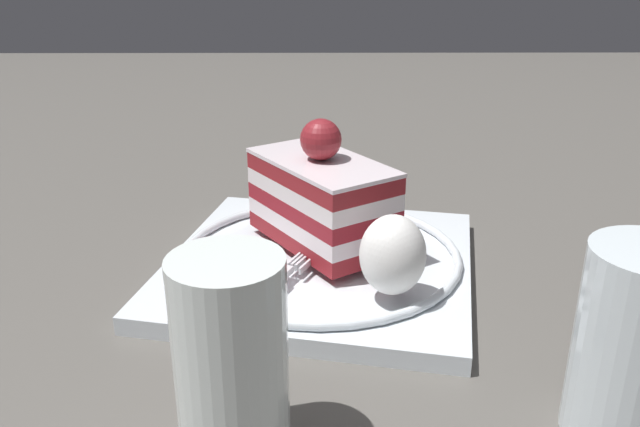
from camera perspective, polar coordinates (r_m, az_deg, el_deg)
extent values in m
plane|color=#59554F|center=(0.49, -3.17, -6.75)|extent=(2.40, 2.40, 0.00)
cube|color=white|center=(0.51, 0.00, -4.56)|extent=(0.27, 0.27, 0.01)
torus|color=white|center=(0.50, 0.00, -3.53)|extent=(0.26, 0.26, 0.01)
cube|color=maroon|center=(0.51, 0.16, -1.70)|extent=(0.14, 0.12, 0.01)
cube|color=white|center=(0.51, 0.16, -0.40)|extent=(0.14, 0.12, 0.01)
cube|color=maroon|center=(0.51, 0.16, 0.93)|extent=(0.14, 0.12, 0.01)
cube|color=white|center=(0.50, 0.16, 2.28)|extent=(0.14, 0.12, 0.01)
cube|color=maroon|center=(0.50, 0.16, 3.65)|extent=(0.14, 0.12, 0.01)
cube|color=white|center=(0.49, 0.16, 4.51)|extent=(0.14, 0.12, 0.00)
sphere|color=maroon|center=(0.49, 0.07, 6.46)|extent=(0.03, 0.03, 0.03)
ellipsoid|color=white|center=(0.43, 6.35, -3.59)|extent=(0.04, 0.04, 0.05)
cube|color=silver|center=(0.43, -5.32, -7.34)|extent=(0.06, 0.04, 0.00)
cube|color=silver|center=(0.46, -2.79, -5.15)|extent=(0.02, 0.02, 0.00)
cube|color=silver|center=(0.48, -0.99, -4.16)|extent=(0.03, 0.01, 0.00)
cube|color=silver|center=(0.48, -1.35, -4.08)|extent=(0.03, 0.01, 0.00)
cube|color=silver|center=(0.48, -1.70, -4.01)|extent=(0.03, 0.01, 0.00)
cube|color=silver|center=(0.48, -2.06, -3.93)|extent=(0.03, 0.01, 0.00)
cylinder|color=white|center=(0.32, -7.75, -12.62)|extent=(0.05, 0.05, 0.11)
cylinder|color=silver|center=(0.33, -7.61, -14.85)|extent=(0.05, 0.05, 0.07)
cylinder|color=silver|center=(0.36, 25.91, -10.34)|extent=(0.06, 0.06, 0.10)
cylinder|color=silver|center=(0.38, 25.33, -13.27)|extent=(0.05, 0.05, 0.05)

